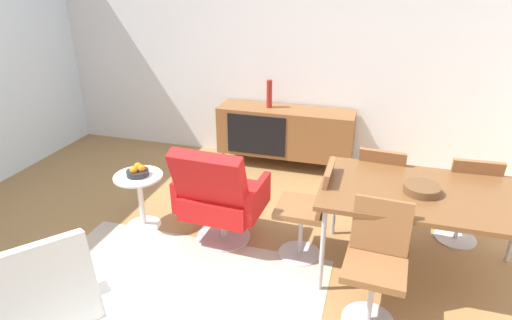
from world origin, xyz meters
TOP-DOWN VIEW (x-y plane):
  - ground_plane at (0.00, 0.00)m, footprint 8.32×8.32m
  - wall_back at (0.00, 2.60)m, footprint 6.80×0.12m
  - sideboard at (-0.15, 2.30)m, footprint 1.60×0.45m
  - vase_cobalt at (-0.35, 2.30)m, footprint 0.07×0.07m
  - dining_table at (1.34, 0.56)m, footprint 1.60×0.90m
  - wooden_bowl_on_table at (1.26, 0.53)m, footprint 0.26×0.26m
  - dining_chair_back_right at (1.69, 1.12)m, footprint 0.42×0.44m
  - dining_chair_front_left at (0.99, 0.00)m, footprint 0.42×0.45m
  - dining_chair_back_left at (0.98, 1.12)m, footprint 0.43×0.45m
  - dining_chair_near_window at (0.45, 0.56)m, footprint 0.43×0.40m
  - lounge_chair_red at (-0.32, 0.55)m, footprint 0.74×0.68m
  - side_table_round at (-1.12, 0.60)m, footprint 0.44×0.44m
  - fruit_bowl at (-1.12, 0.60)m, footprint 0.20×0.20m
  - area_rug at (-0.42, -0.31)m, footprint 2.20×1.70m

SIDE VIEW (x-z plane):
  - ground_plane at x=0.00m, z-range 0.00..0.00m
  - area_rug at x=-0.42m, z-range 0.00..0.01m
  - side_table_round at x=-1.12m, z-range 0.06..0.58m
  - sideboard at x=-0.15m, z-range 0.08..0.80m
  - lounge_chair_red at x=-0.32m, z-range -0.01..0.94m
  - dining_chair_back_right at x=1.69m, z-range 0.04..0.90m
  - dining_chair_front_left at x=0.99m, z-range 0.04..0.90m
  - dining_chair_back_left at x=0.98m, z-range 0.04..0.90m
  - dining_chair_near_window at x=0.45m, z-range 0.04..0.90m
  - fruit_bowl at x=-1.12m, z-range 0.51..0.61m
  - dining_table at x=1.34m, z-range 0.33..1.07m
  - wooden_bowl_on_table at x=1.26m, z-range 0.74..0.80m
  - vase_cobalt at x=-0.35m, z-range 0.72..1.05m
  - wall_back at x=0.00m, z-range 0.00..2.80m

